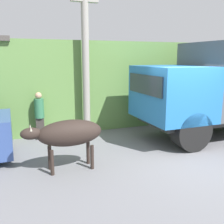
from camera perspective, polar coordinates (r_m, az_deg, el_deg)
ground_plane at (r=7.48m, az=16.79°, el=-9.78°), size 60.00×60.00×0.00m
hillside_embankment at (r=12.88m, az=-1.27°, el=7.12°), size 32.00×6.13×3.27m
brown_cow at (r=6.34m, az=-9.51°, el=-4.67°), size 1.91×0.63×1.24m
pedestrian_on_hill at (r=8.94m, az=-15.52°, el=-0.34°), size 0.33×0.33×1.58m
utility_pole at (r=8.98m, az=-5.76°, el=11.51°), size 0.90×0.24×5.09m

